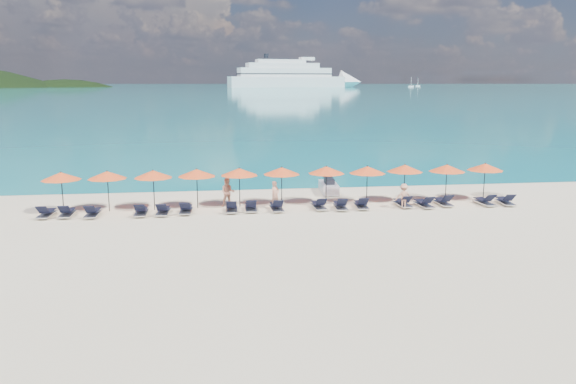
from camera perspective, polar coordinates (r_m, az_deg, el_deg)
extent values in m
plane|color=beige|center=(27.36, 0.81, -3.69)|extent=(1400.00, 1400.00, 0.00)
cube|color=#1FA9B2|center=(686.20, -7.18, 10.64)|extent=(1600.00, 1300.00, 0.01)
ellipsoid|color=black|center=(605.58, -21.47, 6.56)|extent=(162.00, 126.00, 85.50)
cube|color=white|center=(547.88, -0.13, 11.11)|extent=(113.62, 39.23, 10.16)
cone|color=white|center=(571.26, 6.44, 11.05)|extent=(25.87, 25.87, 22.36)
cube|color=white|center=(547.33, -0.33, 12.07)|extent=(91.07, 32.39, 8.13)
cube|color=white|center=(546.85, -0.54, 12.71)|extent=(70.90, 26.93, 5.08)
cube|color=white|center=(546.38, -0.75, 13.14)|extent=(48.35, 20.08, 3.56)
cube|color=black|center=(547.31, -0.33, 11.91)|extent=(92.20, 32.78, 0.91)
cube|color=black|center=(547.36, -0.33, 12.28)|extent=(89.93, 31.99, 0.91)
cylinder|color=black|center=(542.71, -2.22, 13.57)|extent=(4.47, 4.47, 5.59)
cube|color=white|center=(584.55, 12.39, 10.44)|extent=(5.36, 1.79, 1.43)
cylinder|color=white|center=(584.52, 12.41, 10.89)|extent=(0.32, 0.32, 8.94)
cube|color=white|center=(645.20, 13.05, 10.47)|extent=(5.14, 1.71, 1.37)
cylinder|color=white|center=(645.17, 13.07, 10.86)|extent=(0.31, 0.31, 8.57)
cube|color=silver|center=(35.91, 4.15, 0.45)|extent=(1.16, 2.72, 0.61)
cube|color=black|center=(35.61, 4.21, 1.09)|extent=(0.62, 1.14, 0.39)
cylinder|color=black|center=(36.45, 4.01, 1.60)|extent=(0.61, 0.10, 0.07)
imported|color=tan|center=(31.36, -1.32, -0.29)|extent=(0.67, 0.64, 1.55)
imported|color=tan|center=(31.98, -6.13, -0.04)|extent=(0.81, 0.48, 1.64)
imported|color=tan|center=(32.03, 11.67, -0.41)|extent=(0.94, 0.48, 1.41)
cylinder|color=black|center=(32.62, -21.94, -0.08)|extent=(0.05, 0.05, 2.20)
cone|color=#FF5721|center=(32.46, -22.06, 1.51)|extent=(2.10, 2.10, 0.42)
sphere|color=black|center=(32.43, -22.09, 1.89)|extent=(0.08, 0.08, 0.08)
cylinder|color=black|center=(32.15, -17.79, 0.04)|extent=(0.05, 0.05, 2.20)
cone|color=#FF5721|center=(31.99, -17.89, 1.66)|extent=(2.10, 2.10, 0.42)
sphere|color=black|center=(31.96, -17.92, 2.05)|extent=(0.08, 0.08, 0.08)
cylinder|color=black|center=(31.77, -13.47, 0.15)|extent=(0.05, 0.05, 2.20)
cone|color=#FF5721|center=(31.61, -13.55, 1.78)|extent=(2.10, 2.10, 0.42)
sphere|color=black|center=(31.57, -13.57, 2.18)|extent=(0.08, 0.08, 0.08)
cylinder|color=black|center=(31.72, -9.21, 0.30)|extent=(0.05, 0.05, 2.20)
cone|color=#FF5721|center=(31.56, -9.26, 1.94)|extent=(2.10, 2.10, 0.42)
sphere|color=black|center=(31.52, -9.28, 2.33)|extent=(0.08, 0.08, 0.08)
cylinder|color=black|center=(31.76, -4.94, 0.42)|extent=(0.05, 0.05, 2.20)
cone|color=#FF5721|center=(31.60, -4.97, 2.05)|extent=(2.10, 2.10, 0.42)
sphere|color=black|center=(31.56, -4.97, 2.45)|extent=(0.08, 0.08, 0.08)
cylinder|color=black|center=(31.98, -0.65, 0.53)|extent=(0.05, 0.05, 2.20)
cone|color=#FF5721|center=(31.82, -0.65, 2.16)|extent=(2.10, 2.10, 0.42)
sphere|color=black|center=(31.79, -0.65, 2.55)|extent=(0.08, 0.08, 0.08)
cylinder|color=black|center=(32.39, 3.90, 0.64)|extent=(0.05, 0.05, 2.20)
cone|color=#FF5721|center=(32.23, 3.92, 2.25)|extent=(2.10, 2.10, 0.42)
sphere|color=black|center=(32.20, 3.93, 2.64)|extent=(0.08, 0.08, 0.08)
cylinder|color=black|center=(32.68, 8.02, 0.66)|extent=(0.05, 0.05, 2.20)
cone|color=#FF5721|center=(32.52, 8.07, 2.25)|extent=(2.10, 2.10, 0.42)
sphere|color=black|center=(32.49, 8.08, 2.63)|extent=(0.08, 0.08, 0.08)
cylinder|color=black|center=(33.63, 11.73, 0.83)|extent=(0.05, 0.05, 2.20)
cone|color=#FF5721|center=(33.48, 11.79, 2.38)|extent=(2.10, 2.10, 0.42)
sphere|color=black|center=(33.44, 11.81, 2.75)|extent=(0.08, 0.08, 0.08)
cylinder|color=black|center=(34.27, 15.76, 0.83)|extent=(0.05, 0.05, 2.20)
cone|color=#FF5721|center=(34.12, 15.85, 2.35)|extent=(2.10, 2.10, 0.42)
sphere|color=black|center=(34.09, 15.87, 2.72)|extent=(0.08, 0.08, 0.08)
cylinder|color=black|center=(35.42, 19.31, 0.95)|extent=(0.05, 0.05, 2.20)
cone|color=#FF5721|center=(35.27, 19.40, 2.42)|extent=(2.10, 2.10, 0.42)
sphere|color=black|center=(35.24, 19.43, 2.77)|extent=(0.08, 0.08, 0.08)
cube|color=silver|center=(32.09, -23.32, -2.12)|extent=(0.69, 1.72, 0.06)
cube|color=black|center=(32.29, -23.21, -1.74)|extent=(0.60, 1.12, 0.04)
cube|color=black|center=(31.50, -23.69, -1.62)|extent=(0.57, 0.56, 0.43)
cube|color=silver|center=(31.80, -21.52, -2.10)|extent=(0.67, 1.72, 0.06)
cube|color=black|center=(32.00, -21.45, -1.72)|extent=(0.58, 1.12, 0.04)
cube|color=black|center=(31.19, -21.78, -1.60)|extent=(0.57, 0.55, 0.43)
cube|color=silver|center=(31.30, -19.22, -2.14)|extent=(0.64, 1.71, 0.06)
cube|color=black|center=(31.51, -19.15, -1.75)|extent=(0.56, 1.11, 0.04)
cube|color=black|center=(30.69, -19.49, -1.63)|extent=(0.56, 0.54, 0.43)
cube|color=silver|center=(30.86, -14.69, -2.06)|extent=(0.64, 1.71, 0.06)
cube|color=black|center=(31.07, -14.65, -1.67)|extent=(0.56, 1.11, 0.04)
cube|color=black|center=(30.24, -14.84, -1.54)|extent=(0.56, 0.54, 0.43)
cube|color=silver|center=(30.74, -12.56, -2.01)|extent=(0.71, 1.73, 0.06)
cube|color=black|center=(30.95, -12.51, -1.62)|extent=(0.61, 1.13, 0.04)
cube|color=black|center=(30.12, -12.74, -1.49)|extent=(0.58, 0.56, 0.43)
cube|color=silver|center=(30.82, -10.32, -1.89)|extent=(0.68, 1.72, 0.06)
cube|color=black|center=(31.03, -10.29, -1.50)|extent=(0.59, 1.12, 0.04)
cube|color=black|center=(30.19, -10.43, -1.37)|extent=(0.57, 0.56, 0.43)
cube|color=silver|center=(30.79, -5.75, -1.77)|extent=(0.67, 1.72, 0.06)
cube|color=black|center=(30.99, -5.76, -1.38)|extent=(0.58, 1.12, 0.04)
cube|color=black|center=(30.16, -5.77, -1.25)|extent=(0.57, 0.55, 0.43)
cube|color=silver|center=(30.91, -3.79, -1.69)|extent=(0.66, 1.71, 0.06)
cube|color=black|center=(31.12, -3.81, -1.30)|extent=(0.58, 1.11, 0.04)
cube|color=black|center=(30.29, -3.76, -1.16)|extent=(0.56, 0.55, 0.43)
cube|color=silver|center=(30.89, -1.17, -1.67)|extent=(0.69, 1.72, 0.06)
cube|color=black|center=(31.10, -1.24, -1.28)|extent=(0.59, 1.12, 0.04)
cube|color=black|center=(30.27, -1.02, -1.15)|extent=(0.57, 0.56, 0.43)
cube|color=silver|center=(31.35, 3.15, -1.50)|extent=(0.71, 1.73, 0.06)
cube|color=black|center=(31.55, 3.04, -1.11)|extent=(0.61, 1.13, 0.04)
cube|color=black|center=(30.74, 3.39, -0.97)|extent=(0.58, 0.56, 0.43)
cube|color=silver|center=(31.36, 5.35, -1.52)|extent=(0.72, 1.73, 0.06)
cube|color=black|center=(31.57, 5.28, -1.14)|extent=(0.61, 1.13, 0.04)
cube|color=black|center=(30.74, 5.52, -1.01)|extent=(0.58, 0.57, 0.43)
cube|color=silver|center=(31.72, 7.46, -1.42)|extent=(0.76, 1.75, 0.06)
cube|color=black|center=(31.92, 7.39, -1.05)|extent=(0.64, 1.14, 0.04)
cube|color=black|center=(31.10, 7.65, -0.91)|extent=(0.59, 0.58, 0.43)
cube|color=silver|center=(32.57, 11.56, -1.23)|extent=(0.69, 1.72, 0.06)
cube|color=black|center=(32.76, 11.42, -0.86)|extent=(0.59, 1.12, 0.04)
cube|color=black|center=(31.98, 11.94, -0.72)|extent=(0.57, 0.56, 0.43)
cube|color=silver|center=(32.68, 13.65, -1.27)|extent=(0.73, 1.74, 0.06)
cube|color=black|center=(32.87, 13.48, -0.91)|extent=(0.62, 1.13, 0.04)
cube|color=black|center=(32.11, 14.09, -0.77)|extent=(0.58, 0.57, 0.43)
cube|color=silver|center=(33.42, 15.47, -1.09)|extent=(0.66, 1.71, 0.06)
cube|color=black|center=(33.61, 15.31, -0.74)|extent=(0.58, 1.11, 0.04)
cube|color=black|center=(32.84, 15.89, -0.60)|extent=(0.56, 0.55, 0.43)
cube|color=silver|center=(34.22, 19.32, -1.04)|extent=(0.73, 1.74, 0.06)
cube|color=black|center=(34.39, 19.13, -0.69)|extent=(0.62, 1.13, 0.04)
cube|color=black|center=(33.67, 19.84, -0.55)|extent=(0.58, 0.57, 0.43)
cube|color=silver|center=(34.76, 21.18, -0.98)|extent=(0.77, 1.75, 0.06)
cube|color=black|center=(34.95, 21.04, -0.64)|extent=(0.65, 1.15, 0.04)
cube|color=black|center=(34.19, 21.59, -0.50)|extent=(0.60, 0.58, 0.43)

